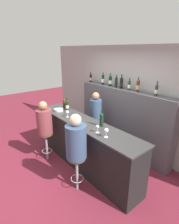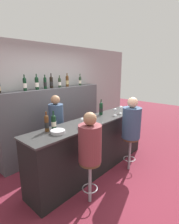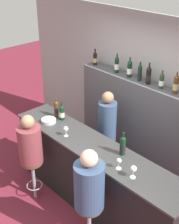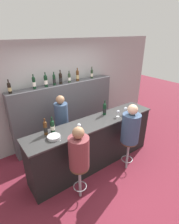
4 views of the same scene
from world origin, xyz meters
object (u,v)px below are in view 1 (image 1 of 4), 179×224
wine_bottle_backbar_0 (91,78)px  wine_bottle_backbar_4 (121,83)px  wine_glass_1 (98,127)px  wine_bottle_backbar_5 (129,85)px  wine_glass_2 (106,131)px  guest_seated_left (44,120)px  wine_bottle_backbar_3 (116,82)px  wine_bottle_backbar_6 (138,86)px  bar_stool_right (77,165)px  wine_bottle_counter_2 (102,120)px  wine_bottle_backbar_2 (110,81)px  wine_glass_0 (67,112)px  metal_bowl (59,110)px  bar_stool_left (46,139)px  guest_seated_right (76,140)px  wine_bottle_counter_0 (64,104)px  wine_bottle_backbar_1 (103,79)px  wine_bottle_counter_1 (67,105)px  wine_bottle_backbar_7 (156,90)px  bartender (95,124)px

wine_bottle_backbar_0 → wine_bottle_backbar_4: (1.15, 0.00, 0.02)m
wine_glass_1 → wine_bottle_backbar_5: bearing=106.6°
wine_glass_2 → guest_seated_left: 1.58m
guest_seated_left → wine_bottle_backbar_3: bearing=74.4°
wine_bottle_backbar_6 → wine_glass_2: size_ratio=1.95×
wine_bottle_backbar_3 → bar_stool_right: size_ratio=0.44×
wine_bottle_counter_2 → wine_bottle_backbar_2: size_ratio=1.01×
wine_glass_0 → metal_bowl: 0.49m
metal_bowl → bar_stool_right: metal_bowl is taller
bar_stool_left → wine_bottle_backbar_2: bearing=80.8°
wine_bottle_backbar_6 → guest_seated_right: size_ratio=0.40×
wine_bottle_backbar_3 → wine_bottle_backbar_6: (0.64, -0.00, 0.01)m
wine_bottle_counter_0 → metal_bowl: (0.06, -0.20, -0.11)m
bar_stool_right → wine_glass_2: bearing=55.8°
wine_bottle_backbar_1 → wine_glass_0: size_ratio=2.08×
wine_bottle_backbar_0 → guest_seated_left: 1.95m
wine_bottle_counter_0 → metal_bowl: wine_bottle_counter_0 is taller
wine_bottle_backbar_2 → wine_glass_2: bearing=-47.3°
wine_bottle_counter_1 → wine_bottle_backbar_7: (1.70, 1.07, 0.53)m
wine_bottle_counter_0 → guest_seated_right: guest_seated_right is taller
wine_bottle_backbar_4 → wine_bottle_backbar_7: size_ratio=1.10×
wine_bottle_backbar_6 → wine_glass_1: 1.45m
wine_bottle_backbar_0 → wine_bottle_backbar_1: wine_bottle_backbar_1 is taller
wine_bottle_backbar_7 → bar_stool_left: bearing=-132.0°
wine_bottle_backbar_0 → wine_bottle_backbar_6: 1.63m
wine_bottle_backbar_2 → wine_bottle_backbar_3: wine_bottle_backbar_2 is taller
wine_bottle_backbar_6 → wine_bottle_backbar_0: bearing=180.0°
wine_bottle_counter_1 → wine_glass_0: wine_bottle_counter_1 is taller
wine_bottle_backbar_2 → bartender: size_ratio=0.21×
wine_bottle_backbar_2 → bar_stool_right: 2.32m
wine_bottle_backbar_1 → wine_bottle_backbar_6: bearing=0.0°
wine_bottle_backbar_2 → guest_seated_left: size_ratio=0.44×
wine_bottle_counter_2 → guest_seated_right: guest_seated_right is taller
wine_bottle_backbar_6 → wine_bottle_backbar_1: bearing=180.0°
wine_glass_2 → guest_seated_left: size_ratio=0.22×
wine_bottle_backbar_6 → metal_bowl: size_ratio=1.45×
wine_bottle_backbar_0 → wine_bottle_backbar_1: size_ratio=0.89×
wine_bottle_backbar_0 → wine_bottle_backbar_3: (0.99, 0.00, 0.01)m
wine_bottle_backbar_2 → wine_bottle_backbar_6: (0.85, 0.00, 0.00)m
wine_bottle_counter_2 → wine_bottle_backbar_4: (-0.47, 1.07, 0.53)m
wine_bottle_counter_1 → bar_stool_left: size_ratio=0.44×
wine_bottle_backbar_2 → metal_bowl: wine_bottle_backbar_2 is taller
wine_bottle_backbar_3 → bartender: (-0.15, -0.54, -1.02)m
guest_seated_right → wine_bottle_backbar_0: bearing=134.4°
wine_bottle_counter_0 → bar_stool_right: size_ratio=0.45×
wine_bottle_backbar_6 → guest_seated_left: size_ratio=0.44×
wine_bottle_counter_0 → guest_seated_right: 1.63m
bar_stool_left → bartender: bearing=74.4°
metal_bowl → guest_seated_left: 0.53m
wine_glass_1 → bartender: (-0.95, 0.79, -0.47)m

